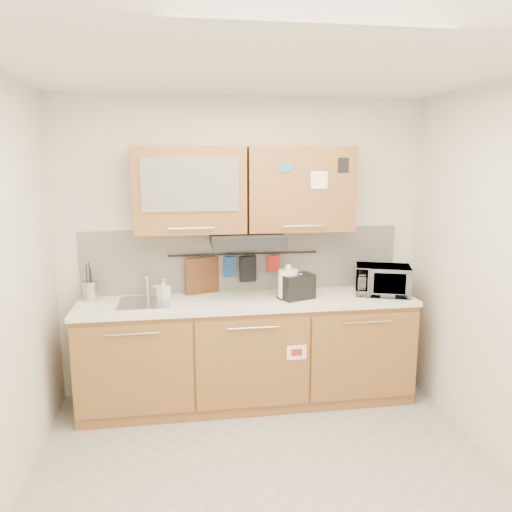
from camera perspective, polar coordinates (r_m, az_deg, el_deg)
name	(u,v)px	position (r m, az deg, el deg)	size (l,w,h in m)	color
floor	(274,487)	(3.54, 2.03, -24.91)	(3.20, 3.20, 0.00)	#9E9993
ceiling	(277,61)	(2.92, 2.39, 21.35)	(3.20, 3.20, 0.00)	white
wall_back	(243,248)	(4.42, -1.49, 0.88)	(3.20, 3.20, 0.00)	silver
base_cabinet	(248,357)	(4.38, -0.91, -11.45)	(2.80, 0.64, 0.88)	olive
countertop	(248,302)	(4.21, -0.92, -5.23)	(2.82, 0.62, 0.04)	white
backsplash	(243,260)	(4.42, -1.46, -0.42)	(2.80, 0.02, 0.56)	silver
upper_cabinets	(245,189)	(4.18, -1.28, 7.63)	(1.82, 0.37, 0.70)	olive
range_hood	(247,239)	(4.15, -1.06, 1.91)	(0.60, 0.46, 0.10)	black
sink	(145,302)	(4.19, -12.57, -5.21)	(0.42, 0.40, 0.26)	silver
utensil_rail	(244,254)	(4.38, -1.40, 0.25)	(0.02, 0.02, 1.30)	black
utensil_crock	(90,291)	(4.37, -18.42, -3.77)	(0.17, 0.17, 0.33)	#B4B5B8
kettle	(288,285)	(4.22, 3.70, -3.29)	(0.21, 0.19, 0.29)	white
toaster	(297,286)	(4.21, 4.73, -3.48)	(0.31, 0.25, 0.21)	black
microwave	(383,280)	(4.46, 14.27, -2.68)	(0.46, 0.31, 0.25)	#999999
soap_bottle	(164,289)	(4.23, -10.52, -3.75)	(0.08, 0.08, 0.18)	#999999
cutting_board	(202,279)	(4.37, -6.16, -2.61)	(0.31, 0.02, 0.38)	brown
oven_mitt	(230,267)	(4.37, -3.01, -1.23)	(0.11, 0.03, 0.18)	navy
dark_pouch	(248,269)	(4.39, -0.94, -1.48)	(0.14, 0.04, 0.23)	black
pot_holder	(273,263)	(4.42, 2.00, -0.85)	(0.12, 0.02, 0.14)	red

